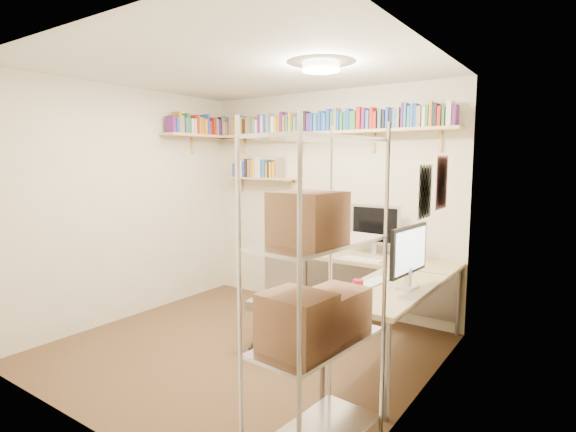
% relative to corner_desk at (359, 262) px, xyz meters
% --- Properties ---
extents(ground, '(3.20, 3.20, 0.00)m').
position_rel_corner_desk_xyz_m(ground, '(-0.70, -0.97, -0.72)').
color(ground, '#49351F').
rests_on(ground, ground).
extents(room_shell, '(3.24, 3.04, 2.52)m').
position_rel_corner_desk_xyz_m(room_shell, '(-0.69, -0.97, 0.83)').
color(room_shell, beige).
rests_on(room_shell, ground).
extents(wall_shelves, '(3.12, 1.09, 0.80)m').
position_rel_corner_desk_xyz_m(wall_shelves, '(-1.11, 0.33, 1.31)').
color(wall_shelves, tan).
rests_on(wall_shelves, ground).
extents(corner_desk, '(1.94, 1.89, 1.26)m').
position_rel_corner_desk_xyz_m(corner_desk, '(0.00, 0.00, 0.00)').
color(corner_desk, tan).
rests_on(corner_desk, ground).
extents(office_chair, '(0.51, 0.51, 0.95)m').
position_rel_corner_desk_xyz_m(office_chair, '(-0.42, -0.77, -0.32)').
color(office_chair, black).
rests_on(office_chair, ground).
extents(wire_rack, '(0.48, 0.87, 1.93)m').
position_rel_corner_desk_xyz_m(wire_rack, '(0.66, -1.94, 0.31)').
color(wire_rack, silver).
rests_on(wire_rack, ground).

